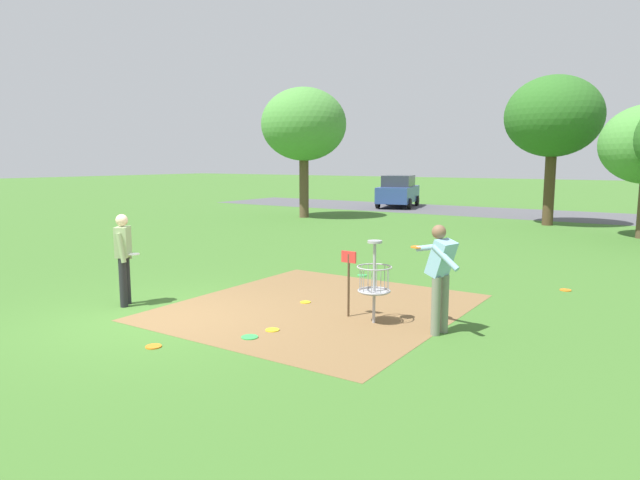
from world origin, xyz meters
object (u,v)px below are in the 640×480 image
at_px(player_throwing, 440,272).
at_px(frisbee_scattered_b, 440,297).
at_px(disc_golf_basket, 371,278).
at_px(tree_mid_center, 304,125).
at_px(frisbee_mid_grass, 566,290).
at_px(frisbee_scattered_a, 250,337).
at_px(frisbee_far_right, 305,302).
at_px(parked_car_leftmost, 398,191).
at_px(tree_near_right, 553,117).
at_px(frisbee_far_left, 272,330).
at_px(player_foreground_watching, 124,254).
at_px(frisbee_near_basket, 362,275).
at_px(frisbee_by_tee, 153,346).

height_order(player_throwing, frisbee_scattered_b, player_throwing).
xyz_separation_m(disc_golf_basket, tree_mid_center, (-10.93, 13.60, 3.58)).
bearing_deg(frisbee_mid_grass, frisbee_scattered_a, -119.82).
height_order(frisbee_far_right, parked_car_leftmost, parked_car_leftmost).
bearing_deg(tree_mid_center, frisbee_scattered_a, -57.49).
bearing_deg(tree_near_right, frisbee_far_left, -91.70).
bearing_deg(player_foreground_watching, player_throwing, 16.29).
height_order(disc_golf_basket, frisbee_near_basket, disc_golf_basket).
bearing_deg(frisbee_far_left, player_throwing, 30.51).
height_order(disc_golf_basket, player_foreground_watching, player_foreground_watching).
distance_m(frisbee_near_basket, parked_car_leftmost, 19.91).
relative_size(frisbee_far_right, tree_mid_center, 0.03).
relative_size(frisbee_scattered_a, parked_car_leftmost, 0.06).
xyz_separation_m(tree_near_right, tree_mid_center, (-10.38, -2.99, -0.11)).
bearing_deg(frisbee_mid_grass, player_foreground_watching, -138.77).
height_order(frisbee_by_tee, tree_near_right, tree_near_right).
relative_size(player_throwing, tree_near_right, 0.28).
height_order(frisbee_far_right, frisbee_scattered_a, same).
distance_m(player_throwing, tree_near_right, 16.98).
bearing_deg(frisbee_far_right, frisbee_by_tee, -96.61).
distance_m(disc_golf_basket, player_foreground_watching, 4.62).
xyz_separation_m(frisbee_mid_grass, frisbee_scattered_a, (-3.45, -6.01, 0.00)).
bearing_deg(player_foreground_watching, disc_golf_basket, 19.74).
relative_size(tree_near_right, tree_mid_center, 1.01).
xyz_separation_m(frisbee_scattered_b, tree_near_right, (-0.88, 14.29, 4.43)).
height_order(frisbee_near_basket, tree_near_right, tree_near_right).
bearing_deg(frisbee_by_tee, frisbee_scattered_b, 65.40).
bearing_deg(tree_near_right, frisbee_near_basket, -96.09).
bearing_deg(parked_car_leftmost, player_foreground_watching, -76.68).
height_order(frisbee_near_basket, frisbee_by_tee, same).
relative_size(frisbee_mid_grass, tree_near_right, 0.04).
xyz_separation_m(frisbee_far_right, parked_car_leftmost, (-8.16, 21.08, 0.91)).
xyz_separation_m(player_foreground_watching, frisbee_mid_grass, (6.64, 5.82, -0.96)).
height_order(player_foreground_watching, frisbee_far_left, player_foreground_watching).
relative_size(player_throwing, frisbee_far_left, 7.66).
bearing_deg(tree_mid_center, player_foreground_watching, -66.49).
bearing_deg(frisbee_scattered_a, tree_mid_center, 122.51).
xyz_separation_m(player_throwing, frisbee_near_basket, (-3.15, 3.19, -0.98)).
distance_m(player_foreground_watching, frisbee_far_left, 3.40).
height_order(frisbee_near_basket, tree_mid_center, tree_mid_center).
relative_size(frisbee_scattered_b, parked_car_leftmost, 0.05).
bearing_deg(frisbee_scattered_b, frisbee_far_right, -136.91).
distance_m(player_throwing, frisbee_mid_grass, 4.46).
height_order(player_throwing, tree_mid_center, tree_mid_center).
bearing_deg(frisbee_by_tee, parked_car_leftmost, 107.69).
relative_size(disc_golf_basket, frisbee_mid_grass, 6.12).
relative_size(player_throwing, frisbee_scattered_b, 7.55).
xyz_separation_m(tree_near_right, parked_car_leftmost, (-9.25, 4.94, -3.52)).
height_order(frisbee_far_right, frisbee_scattered_b, same).
bearing_deg(tree_mid_center, parked_car_leftmost, 81.91).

